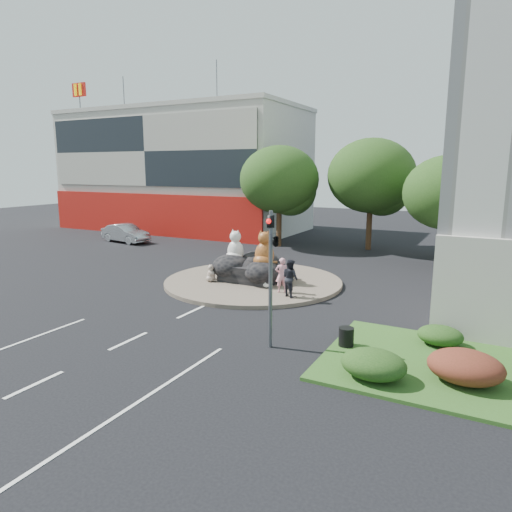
% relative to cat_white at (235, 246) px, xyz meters
% --- Properties ---
extents(ground, '(120.00, 120.00, 0.00)m').
position_rel_cat_white_xyz_m(ground, '(1.19, -10.08, -2.06)').
color(ground, black).
rests_on(ground, ground).
extents(roundabout_island, '(10.00, 10.00, 0.20)m').
position_rel_cat_white_xyz_m(roundabout_island, '(1.19, -0.08, -1.96)').
color(roundabout_island, brown).
rests_on(roundabout_island, ground).
extents(rock_plinth, '(3.20, 2.60, 0.90)m').
position_rel_cat_white_xyz_m(rock_plinth, '(1.19, -0.08, -1.41)').
color(rock_plinth, black).
rests_on(rock_plinth, roundabout_island).
extents(shophouse_block, '(25.20, 12.30, 17.40)m').
position_rel_cat_white_xyz_m(shophouse_block, '(-16.81, 17.84, 4.13)').
color(shophouse_block, beige).
rests_on(shophouse_block, ground).
extents(grass_verge, '(10.00, 6.00, 0.12)m').
position_rel_cat_white_xyz_m(grass_verge, '(13.19, -7.08, -2.00)').
color(grass_verge, '#2E511B').
rests_on(grass_verge, ground).
extents(tree_left, '(6.46, 6.46, 8.27)m').
position_rel_cat_white_xyz_m(tree_left, '(-2.74, 11.99, 3.19)').
color(tree_left, '#382314').
rests_on(tree_left, ground).
extents(tree_mid, '(6.84, 6.84, 8.76)m').
position_rel_cat_white_xyz_m(tree_mid, '(4.26, 13.99, 3.50)').
color(tree_mid, '#382314').
rests_on(tree_mid, ground).
extents(tree_right, '(5.70, 5.70, 7.30)m').
position_rel_cat_white_xyz_m(tree_right, '(10.26, 9.99, 2.57)').
color(tree_right, '#382314').
rests_on(tree_right, ground).
extents(hedge_near_green, '(2.00, 1.60, 0.90)m').
position_rel_cat_white_xyz_m(hedge_near_green, '(10.19, -9.08, -1.49)').
color(hedge_near_green, '#1A3D13').
rests_on(hedge_near_green, grass_verge).
extents(hedge_red, '(2.20, 1.76, 0.99)m').
position_rel_cat_white_xyz_m(hedge_red, '(12.69, -8.08, -1.44)').
color(hedge_red, '#532616').
rests_on(hedge_red, grass_verge).
extents(hedge_back_green, '(1.60, 1.28, 0.72)m').
position_rel_cat_white_xyz_m(hedge_back_green, '(11.69, -5.28, -1.58)').
color(hedge_back_green, '#1A3D13').
rests_on(hedge_back_green, grass_verge).
extents(traffic_light, '(0.44, 1.24, 5.00)m').
position_rel_cat_white_xyz_m(traffic_light, '(6.29, -8.08, 1.57)').
color(traffic_light, '#595B60').
rests_on(traffic_light, ground).
extents(cat_white, '(1.30, 1.17, 1.91)m').
position_rel_cat_white_xyz_m(cat_white, '(0.00, 0.00, 0.00)').
color(cat_white, silver).
rests_on(cat_white, rock_plinth).
extents(cat_tabby, '(1.39, 1.26, 2.05)m').
position_rel_cat_white_xyz_m(cat_tabby, '(2.03, -0.32, 0.07)').
color(cat_tabby, '#C25F28').
rests_on(cat_tabby, rock_plinth).
extents(kitten_calico, '(0.76, 0.72, 0.99)m').
position_rel_cat_white_xyz_m(kitten_calico, '(-0.74, -1.47, -1.36)').
color(kitten_calico, beige).
rests_on(kitten_calico, roundabout_island).
extents(kitten_white, '(0.66, 0.65, 0.84)m').
position_rel_cat_white_xyz_m(kitten_white, '(2.65, -1.18, -1.43)').
color(kitten_white, white).
rests_on(kitten_white, roundabout_island).
extents(pedestrian_pink, '(0.78, 0.72, 1.79)m').
position_rel_cat_white_xyz_m(pedestrian_pink, '(3.72, -1.70, -0.96)').
color(pedestrian_pink, pink).
rests_on(pedestrian_pink, roundabout_island).
extents(pedestrian_dark, '(1.14, 1.06, 1.86)m').
position_rel_cat_white_xyz_m(pedestrian_dark, '(4.40, -2.20, -0.92)').
color(pedestrian_dark, black).
rests_on(pedestrian_dark, roundabout_island).
extents(parked_car, '(5.04, 2.39, 1.60)m').
position_rel_cat_white_xyz_m(parked_car, '(-15.61, 7.49, -1.26)').
color(parked_car, '#A6A9AD').
rests_on(parked_car, ground).
extents(litter_bin, '(0.68, 0.68, 0.68)m').
position_rel_cat_white_xyz_m(litter_bin, '(8.69, -6.93, -1.60)').
color(litter_bin, black).
rests_on(litter_bin, grass_verge).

